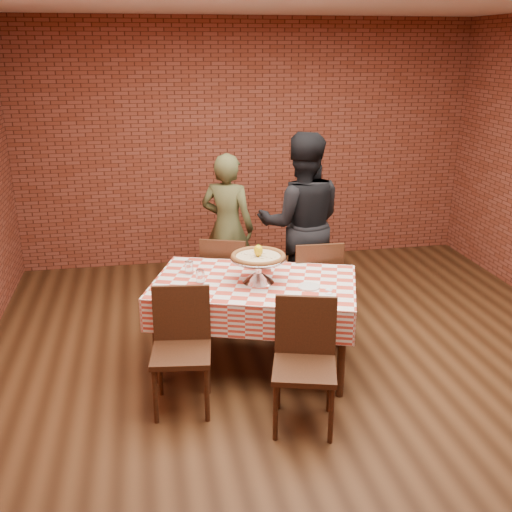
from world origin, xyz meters
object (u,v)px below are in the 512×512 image
pizza (258,257)px  chair_far_right (313,284)px  diner_olive (228,228)px  table (254,324)px  chair_near_left (181,353)px  pizza_stand (258,270)px  condiment_caddy (266,261)px  chair_near_right (304,368)px  water_glass_right (189,268)px  water_glass_left (200,276)px  chair_far_left (228,279)px  diner_black (301,224)px

pizza → chair_far_right: (0.63, 0.56, -0.51)m
diner_olive → table: bearing=119.0°
chair_near_left → pizza: bearing=45.6°
pizza_stand → condiment_caddy: bearing=66.3°
table → condiment_caddy: bearing=59.3°
chair_near_right → diner_olive: diner_olive is taller
water_glass_right → water_glass_left: bearing=-71.6°
chair_far_left → chair_near_right: bearing=119.5°
table → chair_far_right: bearing=39.6°
table → pizza: 0.60m
pizza → diner_black: bearing=59.3°
condiment_caddy → diner_black: 0.98m
water_glass_left → diner_black: diner_black is taller
chair_far_left → pizza: bearing=119.2°
chair_near_right → chair_far_right: chair_far_right is taller
condiment_caddy → chair_far_left: bearing=130.7°
water_glass_right → chair_near_left: bearing=-99.5°
pizza_stand → diner_black: bearing=59.3°
water_glass_left → diner_black: 1.50m
chair_far_left → pizza_stand: bearing=119.2°
chair_far_right → diner_black: 0.68m
water_glass_left → chair_far_right: 1.26m
water_glass_right → diner_olive: diner_olive is taller
chair_near_right → pizza_stand: bearing=115.0°
chair_far_right → chair_near_left: bearing=41.7°
water_glass_right → chair_near_left: chair_near_left is taller
pizza_stand → chair_near_left: (-0.67, -0.53, -0.41)m
water_glass_right → chair_far_left: size_ratio=0.12×
diner_black → pizza_stand: bearing=68.4°
table → pizza_stand: size_ratio=3.47×
chair_near_left → diner_olive: (0.63, 2.02, 0.33)m
diner_olive → chair_near_left: bearing=101.3°
water_glass_left → water_glass_right: same height
water_glass_left → chair_far_right: size_ratio=0.12×
water_glass_left → water_glass_right: (-0.07, 0.22, 0.00)m
diner_olive → water_glass_right: bearing=96.3°
chair_far_left → condiment_caddy: bearing=132.5°
chair_near_right → diner_olive: bearing=110.2°
water_glass_right → diner_black: diner_black is taller
pizza_stand → chair_near_right: 1.01m
condiment_caddy → chair_far_right: bearing=49.3°
condiment_caddy → chair_near_right: bearing=-69.6°
water_glass_right → condiment_caddy: size_ratio=0.73×
water_glass_right → chair_far_right: chair_far_right is taller
chair_near_right → diner_olive: size_ratio=0.59×
water_glass_left → diner_black: size_ratio=0.06×
pizza_stand → diner_black: (0.64, 1.08, 0.04)m
condiment_caddy → chair_near_left: condiment_caddy is taller
table → chair_far_right: 0.86m
pizza_stand → water_glass_right: bearing=152.5°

